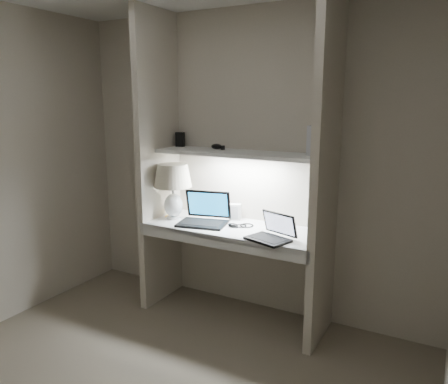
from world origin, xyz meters
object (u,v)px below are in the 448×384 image
Objects in this scene: laptop_netbook at (272,234)px; speaker at (235,212)px; book_row at (323,141)px; laptop_main at (205,216)px; table_lamp at (173,182)px.

laptop_netbook is 0.60m from speaker.
book_row is at bearing 72.59° from laptop_netbook.
laptop_main reaches higher than laptop_netbook.
table_lamp reaches higher than speaker.
laptop_main is 2.04× the size of book_row.
speaker is at bearing 162.79° from laptop_netbook.
book_row reaches higher than laptop_netbook.
table_lamp is 2.15× the size of book_row.
table_lamp is 0.40m from laptop_main.
book_row is (1.21, 0.21, 0.38)m from table_lamp.
speaker is (0.48, 0.23, -0.25)m from table_lamp.
table_lamp is 1.06× the size of laptop_main.
laptop_main is 1.22× the size of laptop_netbook.
laptop_netbook is at bearing -24.60° from laptop_main.
book_row is at bearing -19.91° from speaker.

